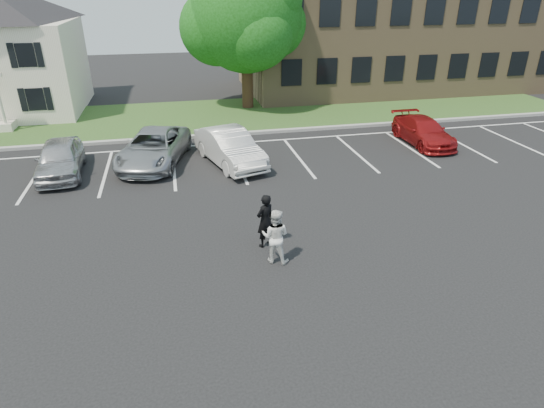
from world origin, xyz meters
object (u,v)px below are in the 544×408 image
object	(u,v)px
man_white_shirt	(275,236)
car_silver_minivan	(154,148)
office_building	(395,29)
car_red_compact	(423,131)
man_black_suit	(265,221)
car_silver_west	(60,158)
car_white_sedan	(230,147)
tree	(247,18)

from	to	relation	value
man_white_shirt	car_silver_minivan	world-z (taller)	man_white_shirt
man_white_shirt	car_silver_minivan	xyz separation A→B (m)	(-3.41, 8.84, -0.10)
office_building	car_red_compact	xyz separation A→B (m)	(-4.68, -13.36, -3.54)
man_black_suit	man_white_shirt	xyz separation A→B (m)	(0.10, -0.90, -0.03)
car_silver_west	office_building	bearing A→B (deg)	29.37
car_silver_west	car_white_sedan	size ratio (longest dim) A/B	0.91
car_silver_west	car_silver_minivan	distance (m)	3.78
office_building	car_silver_minivan	bearing A→B (deg)	-142.89
car_silver_minivan	car_white_sedan	bearing A→B (deg)	1.66
car_silver_minivan	man_black_suit	bearing A→B (deg)	-51.73
car_red_compact	tree	bearing A→B (deg)	128.20
office_building	man_black_suit	distance (m)	25.79
car_silver_minivan	car_white_sedan	xyz separation A→B (m)	(3.22, -0.80, 0.04)
office_building	car_silver_west	world-z (taller)	office_building
tree	car_white_sedan	world-z (taller)	tree
car_silver_minivan	car_red_compact	bearing A→B (deg)	15.35
office_building	man_white_shirt	world-z (taller)	office_building
man_black_suit	car_red_compact	world-z (taller)	man_black_suit
office_building	car_silver_minivan	world-z (taller)	office_building
office_building	man_black_suit	size ratio (longest dim) A/B	13.34
man_white_shirt	car_white_sedan	distance (m)	8.04
car_silver_minivan	car_white_sedan	world-z (taller)	car_white_sedan
car_silver_minivan	car_white_sedan	size ratio (longest dim) A/B	1.12
tree	office_building	bearing A→B (deg)	20.23
car_white_sedan	car_red_compact	distance (m)	9.70
man_black_suit	car_red_compact	xyz separation A→B (m)	(9.58, 7.87, -0.22)
office_building	car_silver_west	distance (m)	25.64
tree	car_silver_west	world-z (taller)	tree
man_white_shirt	car_silver_west	distance (m)	10.96
man_white_shirt	car_red_compact	xyz separation A→B (m)	(9.48, 8.78, -0.19)
car_silver_west	car_silver_minivan	xyz separation A→B (m)	(3.74, 0.54, 0.00)
man_white_shirt	tree	bearing A→B (deg)	-72.23
car_silver_minivan	car_red_compact	distance (m)	12.89
man_white_shirt	car_silver_minivan	size ratio (longest dim) A/B	0.32
car_silver_west	car_white_sedan	xyz separation A→B (m)	(6.96, -0.27, 0.05)
office_building	car_silver_west	bearing A→B (deg)	-147.02
car_silver_minivan	car_red_compact	world-z (taller)	car_silver_minivan
office_building	car_silver_minivan	xyz separation A→B (m)	(-17.57, -13.29, -3.45)
man_black_suit	car_silver_minivan	bearing A→B (deg)	-95.37
car_silver_west	car_red_compact	bearing A→B (deg)	-1.99
tree	car_silver_minivan	xyz separation A→B (m)	(-5.78, -8.95, -4.64)
tree	man_white_shirt	size ratio (longest dim) A/B	5.44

